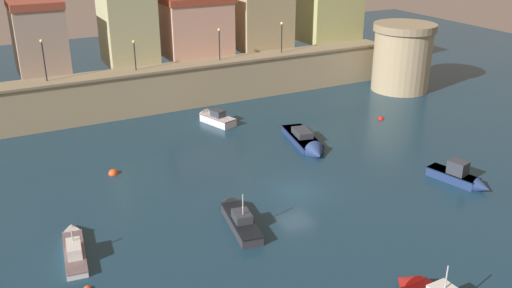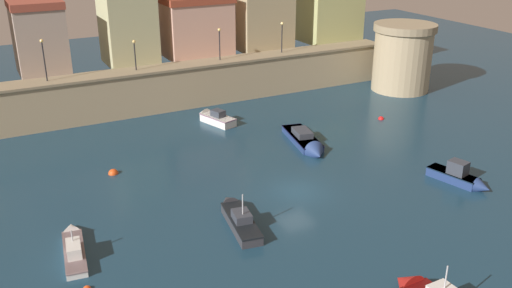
{
  "view_description": "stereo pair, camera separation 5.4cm",
  "coord_description": "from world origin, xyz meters",
  "px_view_note": "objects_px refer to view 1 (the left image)",
  "views": [
    {
      "loc": [
        -19.51,
        -31.0,
        18.72
      ],
      "look_at": [
        0.0,
        6.32,
        1.45
      ],
      "focal_mm": 39.34,
      "sensor_mm": 36.0,
      "label": 1
    },
    {
      "loc": [
        -19.47,
        -31.02,
        18.72
      ],
      "look_at": [
        0.0,
        6.32,
        1.45
      ],
      "focal_mm": 39.34,
      "sensor_mm": 36.0,
      "label": 2
    }
  ],
  "objects_px": {
    "quay_lamp_2": "(219,39)",
    "mooring_buoy_2": "(113,174)",
    "fortress_tower": "(402,57)",
    "quay_lamp_1": "(134,50)",
    "moored_boat_4": "(238,216)",
    "moored_boat_5": "(460,177)",
    "moored_boat_6": "(74,245)",
    "moored_boat_0": "(307,142)",
    "quay_lamp_3": "(282,32)",
    "quay_lamp_0": "(43,54)",
    "mooring_buoy_0": "(381,119)",
    "moored_boat_1": "(213,118)"
  },
  "relations": [
    {
      "from": "mooring_buoy_2",
      "to": "quay_lamp_0",
      "type": "bearing_deg",
      "value": 99.95
    },
    {
      "from": "quay_lamp_3",
      "to": "moored_boat_5",
      "type": "height_order",
      "value": "quay_lamp_3"
    },
    {
      "from": "quay_lamp_2",
      "to": "mooring_buoy_2",
      "type": "distance_m",
      "value": 21.29
    },
    {
      "from": "moored_boat_6",
      "to": "moored_boat_0",
      "type": "bearing_deg",
      "value": -63.85
    },
    {
      "from": "moored_boat_4",
      "to": "fortress_tower",
      "type": "bearing_deg",
      "value": -48.81
    },
    {
      "from": "moored_boat_1",
      "to": "mooring_buoy_2",
      "type": "relative_size",
      "value": 6.4
    },
    {
      "from": "moored_boat_6",
      "to": "mooring_buoy_0",
      "type": "xyz_separation_m",
      "value": [
        31.46,
        9.86,
        -0.34
      ]
    },
    {
      "from": "quay_lamp_0",
      "to": "moored_boat_0",
      "type": "distance_m",
      "value": 25.23
    },
    {
      "from": "moored_boat_0",
      "to": "quay_lamp_2",
      "type": "bearing_deg",
      "value": -164.08
    },
    {
      "from": "quay_lamp_0",
      "to": "mooring_buoy_0",
      "type": "height_order",
      "value": "quay_lamp_0"
    },
    {
      "from": "quay_lamp_3",
      "to": "moored_boat_6",
      "type": "bearing_deg",
      "value": -140.28
    },
    {
      "from": "quay_lamp_3",
      "to": "mooring_buoy_0",
      "type": "height_order",
      "value": "quay_lamp_3"
    },
    {
      "from": "quay_lamp_1",
      "to": "moored_boat_4",
      "type": "bearing_deg",
      "value": -91.68
    },
    {
      "from": "moored_boat_0",
      "to": "mooring_buoy_2",
      "type": "distance_m",
      "value": 16.51
    },
    {
      "from": "quay_lamp_2",
      "to": "moored_boat_1",
      "type": "xyz_separation_m",
      "value": [
        -3.55,
        -6.16,
        -6.2
      ]
    },
    {
      "from": "moored_boat_0",
      "to": "moored_boat_6",
      "type": "relative_size",
      "value": 1.22
    },
    {
      "from": "moored_boat_0",
      "to": "quay_lamp_3",
      "type": "bearing_deg",
      "value": 169.42
    },
    {
      "from": "moored_boat_0",
      "to": "mooring_buoy_0",
      "type": "xyz_separation_m",
      "value": [
        10.3,
        2.58,
        -0.38
      ]
    },
    {
      "from": "quay_lamp_1",
      "to": "mooring_buoy_0",
      "type": "height_order",
      "value": "quay_lamp_1"
    },
    {
      "from": "quay_lamp_1",
      "to": "moored_boat_6",
      "type": "relative_size",
      "value": 0.49
    },
    {
      "from": "fortress_tower",
      "to": "moored_boat_6",
      "type": "bearing_deg",
      "value": -157.0
    },
    {
      "from": "quay_lamp_1",
      "to": "moored_boat_1",
      "type": "bearing_deg",
      "value": -48.03
    },
    {
      "from": "mooring_buoy_0",
      "to": "moored_boat_4",
      "type": "bearing_deg",
      "value": -151.8
    },
    {
      "from": "fortress_tower",
      "to": "quay_lamp_3",
      "type": "bearing_deg",
      "value": 154.08
    },
    {
      "from": "quay_lamp_0",
      "to": "mooring_buoy_2",
      "type": "relative_size",
      "value": 5.08
    },
    {
      "from": "quay_lamp_3",
      "to": "quay_lamp_2",
      "type": "bearing_deg",
      "value": 180.0
    },
    {
      "from": "fortress_tower",
      "to": "moored_boat_0",
      "type": "relative_size",
      "value": 1.01
    },
    {
      "from": "quay_lamp_1",
      "to": "mooring_buoy_2",
      "type": "relative_size",
      "value": 3.91
    },
    {
      "from": "quay_lamp_0",
      "to": "quay_lamp_1",
      "type": "bearing_deg",
      "value": 0.0
    },
    {
      "from": "moored_boat_5",
      "to": "moored_boat_6",
      "type": "relative_size",
      "value": 0.83
    },
    {
      "from": "quay_lamp_2",
      "to": "quay_lamp_3",
      "type": "xyz_separation_m",
      "value": [
        7.55,
        -0.0,
        0.02
      ]
    },
    {
      "from": "moored_boat_5",
      "to": "quay_lamp_3",
      "type": "bearing_deg",
      "value": 166.13
    },
    {
      "from": "quay_lamp_1",
      "to": "quay_lamp_3",
      "type": "bearing_deg",
      "value": 0.0
    },
    {
      "from": "quay_lamp_3",
      "to": "fortress_tower",
      "type": "bearing_deg",
      "value": -25.92
    },
    {
      "from": "fortress_tower",
      "to": "mooring_buoy_0",
      "type": "relative_size",
      "value": 13.29
    },
    {
      "from": "quay_lamp_1",
      "to": "mooring_buoy_2",
      "type": "bearing_deg",
      "value": -114.59
    },
    {
      "from": "fortress_tower",
      "to": "moored_boat_6",
      "type": "distance_m",
      "value": 43.45
    },
    {
      "from": "moored_boat_6",
      "to": "mooring_buoy_2",
      "type": "bearing_deg",
      "value": -19.55
    },
    {
      "from": "quay_lamp_2",
      "to": "mooring_buoy_0",
      "type": "height_order",
      "value": "quay_lamp_2"
    },
    {
      "from": "moored_boat_1",
      "to": "moored_boat_4",
      "type": "relative_size",
      "value": 0.76
    },
    {
      "from": "quay_lamp_0",
      "to": "quay_lamp_2",
      "type": "relative_size",
      "value": 1.16
    },
    {
      "from": "quay_lamp_3",
      "to": "moored_boat_1",
      "type": "height_order",
      "value": "quay_lamp_3"
    },
    {
      "from": "moored_boat_5",
      "to": "mooring_buoy_0",
      "type": "bearing_deg",
      "value": 150.42
    },
    {
      "from": "quay_lamp_0",
      "to": "moored_boat_5",
      "type": "distance_m",
      "value": 37.4
    },
    {
      "from": "quay_lamp_2",
      "to": "mooring_buoy_0",
      "type": "bearing_deg",
      "value": -48.7
    },
    {
      "from": "fortress_tower",
      "to": "quay_lamp_3",
      "type": "xyz_separation_m",
      "value": [
        -12.3,
        5.98,
        2.85
      ]
    },
    {
      "from": "moored_boat_1",
      "to": "mooring_buoy_2",
      "type": "xyz_separation_m",
      "value": [
        -11.65,
        -7.17,
        -0.47
      ]
    },
    {
      "from": "fortress_tower",
      "to": "quay_lamp_1",
      "type": "distance_m",
      "value": 29.68
    },
    {
      "from": "fortress_tower",
      "to": "moored_boat_5",
      "type": "height_order",
      "value": "fortress_tower"
    },
    {
      "from": "moored_boat_0",
      "to": "mooring_buoy_2",
      "type": "relative_size",
      "value": 9.74
    }
  ]
}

